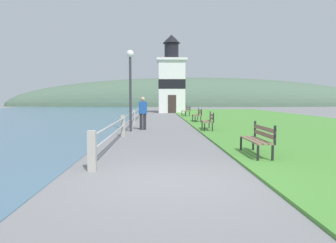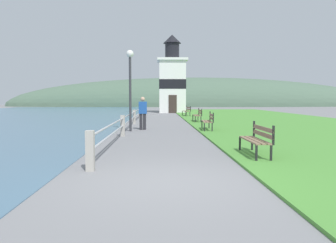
{
  "view_description": "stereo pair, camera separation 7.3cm",
  "coord_description": "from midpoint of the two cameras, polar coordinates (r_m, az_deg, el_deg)",
  "views": [
    {
      "loc": [
        -0.25,
        -6.24,
        1.61
      ],
      "look_at": [
        0.38,
        12.38,
        0.3
      ],
      "focal_mm": 35.0,
      "sensor_mm": 36.0,
      "label": 1
    },
    {
      "loc": [
        -0.18,
        -6.24,
        1.61
      ],
      "look_at": [
        0.38,
        12.38,
        0.3
      ],
      "focal_mm": 35.0,
      "sensor_mm": 36.0,
      "label": 2
    }
  ],
  "objects": [
    {
      "name": "lamp_post",
      "position": [
        16.19,
        -6.71,
        7.99
      ],
      "size": [
        0.36,
        0.36,
        3.96
      ],
      "color": "#333338",
      "rests_on": "ground_plane"
    },
    {
      "name": "seawall_railing",
      "position": [
        20.7,
        -6.04,
        1.04
      ],
      "size": [
        0.18,
        26.94,
        0.9
      ],
      "color": "#A8A399",
      "rests_on": "ground_plane"
    },
    {
      "name": "lighthouse",
      "position": [
        37.62,
        0.55,
        7.12
      ],
      "size": [
        3.37,
        3.37,
        8.82
      ],
      "color": "white",
      "rests_on": "ground_plane"
    },
    {
      "name": "distant_hillside",
      "position": [
        69.41,
        4.85,
        2.68
      ],
      "size": [
        80.0,
        16.0,
        12.0
      ],
      "color": "#4C6651",
      "rests_on": "ground_plane"
    },
    {
      "name": "park_bench_midway",
      "position": [
        16.46,
        6.99,
        0.25
      ],
      "size": [
        0.58,
        1.7,
        0.94
      ],
      "rotation": [
        0.0,
        0.0,
        3.08
      ],
      "color": "#846B51",
      "rests_on": "ground_plane"
    },
    {
      "name": "person_strolling",
      "position": [
        16.9,
        -4.52,
        1.67
      ],
      "size": [
        0.43,
        0.26,
        1.7
      ],
      "rotation": [
        0.0,
        0.0,
        1.66
      ],
      "color": "#28282D",
      "rests_on": "ground_plane"
    },
    {
      "name": "park_bench_near",
      "position": [
        9.33,
        15.31,
        -2.73
      ],
      "size": [
        0.48,
        1.72,
        0.94
      ],
      "rotation": [
        0.0,
        0.0,
        3.14
      ],
      "color": "#846B51",
      "rests_on": "ground_plane"
    },
    {
      "name": "park_bench_by_lighthouse",
      "position": [
        29.63,
        3.18,
        1.94
      ],
      "size": [
        0.66,
        1.69,
        0.94
      ],
      "rotation": [
        0.0,
        0.0,
        3.26
      ],
      "color": "#846B51",
      "rests_on": "ground_plane"
    },
    {
      "name": "grass_verge",
      "position": [
        24.0,
        17.53,
        0.06
      ],
      "size": [
        12.0,
        48.99,
        0.06
      ],
      "color": "#4C8E38",
      "rests_on": "ground_plane"
    },
    {
      "name": "park_bench_far",
      "position": [
        22.39,
        5.13,
        1.26
      ],
      "size": [
        0.5,
        1.84,
        0.94
      ],
      "rotation": [
        0.0,
        0.0,
        3.13
      ],
      "color": "#846B51",
      "rests_on": "ground_plane"
    },
    {
      "name": "ground_plane",
      "position": [
        6.45,
        0.01,
        -10.44
      ],
      "size": [
        160.0,
        160.0,
        0.0
      ],
      "primitive_type": "plane",
      "color": "slate"
    }
  ]
}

